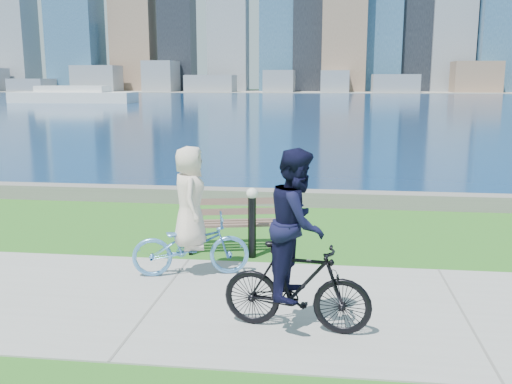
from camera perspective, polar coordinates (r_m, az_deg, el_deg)
ground at (r=7.84m, az=20.07°, el=-11.56°), size 320.00×320.00×0.00m
concrete_path at (r=7.83m, az=20.07°, el=-11.50°), size 80.00×3.50×0.02m
seawall at (r=13.65m, az=14.52°, el=-0.84°), size 90.00×0.50×0.35m
bay_water at (r=79.12m, az=8.67°, el=8.99°), size 320.00×131.00×0.01m
far_shore at (r=137.09m, az=8.15°, el=9.93°), size 320.00×30.00×0.12m
ferry_near at (r=75.93m, az=-17.79°, el=9.15°), size 15.43×4.41×2.09m
park_bench at (r=9.98m, az=-2.35°, el=-2.76°), size 1.77×0.94×0.87m
bollard_lamp at (r=9.47m, az=-0.40°, el=-2.60°), size 0.19×0.19×1.19m
cyclist_woman at (r=8.62m, az=-6.58°, el=-3.61°), size 1.02×1.86×1.97m
cyclist_man at (r=6.67m, az=4.12°, el=-6.37°), size 0.76×1.82×2.17m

